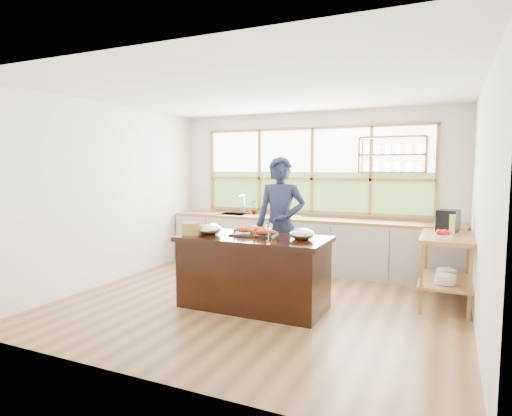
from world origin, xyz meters
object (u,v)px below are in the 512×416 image
Objects in this scene: island at (254,272)px; espresso_machine at (448,221)px; cook at (280,225)px; wicker_basket at (192,229)px.

espresso_machine is at bearing 33.70° from island.
espresso_machine is at bearing 7.35° from cook.
espresso_machine is 3.40m from wicker_basket.
espresso_machine reaches higher than island.
island is at bearing -132.62° from espresso_machine.
cook is 2.25m from espresso_machine.
wicker_basket is (-0.78, -0.20, 0.52)m from island.
wicker_basket is at bearing -165.45° from island.
cook is 1.29m from wicker_basket.
wicker_basket is at bearing -140.02° from cook.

